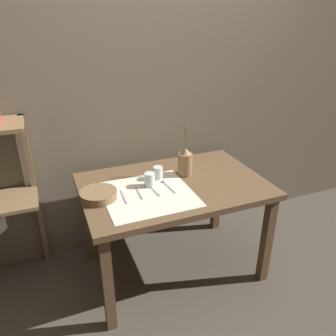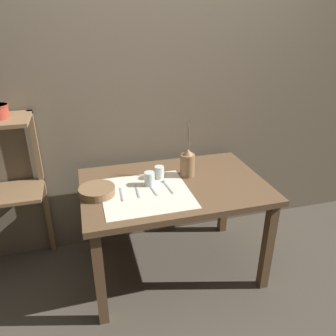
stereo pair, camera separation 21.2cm
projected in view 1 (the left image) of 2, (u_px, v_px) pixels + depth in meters
name	position (u px, v px, depth m)	size (l,w,h in m)	color
ground_plane	(173.00, 266.00, 2.48)	(12.00, 12.00, 0.00)	#473F35
stone_wall_back	(147.00, 94.00, 2.41)	(7.00, 0.06, 2.40)	#6B5E4C
wooden_table	(174.00, 195.00, 2.22)	(1.22, 0.81, 0.71)	brown
linen_cloth	(148.00, 194.00, 2.05)	(0.55, 0.53, 0.00)	beige
pitcher_with_flowers	(185.00, 162.00, 2.27)	(0.10, 0.10, 0.41)	olive
wooden_bowl	(98.00, 195.00, 1.99)	(0.23, 0.23, 0.05)	brown
glass_tumbler_near	(150.00, 180.00, 2.13)	(0.07, 0.07, 0.09)	silver
glass_tumbler_far	(158.00, 173.00, 2.22)	(0.07, 0.07, 0.09)	silver
fork_inner	(124.00, 197.00, 2.01)	(0.02, 0.17, 0.00)	#939399
knife_center	(139.00, 193.00, 2.06)	(0.02, 0.17, 0.00)	#939399
spoon_inner	(151.00, 186.00, 2.13)	(0.03, 0.18, 0.02)	#939399
spoon_outer	(166.00, 184.00, 2.16)	(0.03, 0.18, 0.02)	#939399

